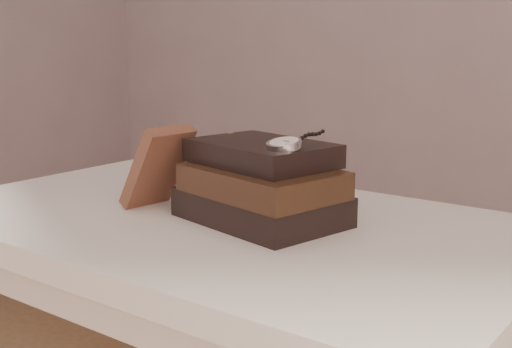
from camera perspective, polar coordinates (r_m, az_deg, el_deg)
The scene contains 5 objects.
table at distance 1.12m, azimuth -2.74°, elevation -8.13°, with size 1.00×0.60×0.75m.
book_stack at distance 1.05m, azimuth 0.49°, elevation -0.96°, with size 0.28×0.22×0.13m.
journal at distance 1.14m, azimuth -8.39°, elevation 0.62°, with size 0.02×0.09×0.15m, color #44241A.
pocket_watch at distance 0.98m, azimuth 2.56°, elevation 2.64°, with size 0.06×0.16×0.02m.
eyeglasses at distance 1.16m, azimuth 0.69°, elevation 0.99°, with size 0.13×0.14×0.05m.
Camera 1 is at (0.67, -0.46, 1.04)m, focal length 46.86 mm.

